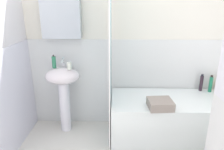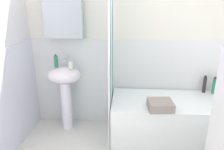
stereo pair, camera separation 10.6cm
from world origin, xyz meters
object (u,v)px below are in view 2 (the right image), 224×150
Objects in this scene: conditioner_bottle at (214,86)px; lotion_bottle at (222,86)px; towel_folded at (160,105)px; toothbrush_cup at (71,65)px; bathtub at (173,120)px; sink at (65,85)px; soap_dispenser at (56,61)px; shampoo_bottle at (205,85)px.

lotion_bottle is at bearing 16.86° from conditioner_bottle.
conditioner_bottle reaches higher than towel_folded.
bathtub is at bearing -5.02° from toothbrush_cup.
sink reaches higher than conditioner_bottle.
soap_dispenser is at bearing 171.24° from sink.
lotion_bottle reaches higher than towel_folded.
toothbrush_cup is (0.20, -0.05, -0.03)m from soap_dispenser.
soap_dispenser reaches higher than toothbrush_cup.
sink is at bearing -8.76° from soap_dispenser.
soap_dispenser is 0.74× the size of shampoo_bottle.
soap_dispenser reaches higher than shampoo_bottle.
sink is 2.03m from lotion_bottle.
bathtub is 0.79m from lotion_bottle.
shampoo_bottle is (0.43, 0.27, 0.38)m from bathtub.
toothbrush_cup is 0.38× the size of shampoo_bottle.
towel_folded is at bearing -147.45° from conditioner_bottle.
toothbrush_cup reaches higher than conditioner_bottle.
sink reaches higher than lotion_bottle.
toothbrush_cup is at bearing -175.15° from lotion_bottle.
sink is at bearing -176.45° from lotion_bottle.
soap_dispenser is 1.94× the size of toothbrush_cup.
sink is 3.85× the size of conditioner_bottle.
bathtub is 0.63m from shampoo_bottle.
shampoo_bottle is at bearing 3.96° from sink.
toothbrush_cup is 1.95m from lotion_bottle.
conditioner_bottle is 0.88m from towel_folded.
towel_folded is (1.06, -0.35, -0.33)m from toothbrush_cup.
bathtub is 0.44m from towel_folded.
lotion_bottle is 0.23m from shampoo_bottle.
bathtub is (1.27, -0.11, -0.65)m from toothbrush_cup.
lotion_bottle is at bearing 30.65° from towel_folded.
sink is at bearing -177.29° from conditioner_bottle.
toothbrush_cup is 0.38× the size of conditioner_bottle.
sink is 5.16× the size of soap_dispenser.
sink is 1.91m from conditioner_bottle.
soap_dispenser is 1.38m from towel_folded.
toothbrush_cup reaches higher than towel_folded.
towel_folded reaches higher than bathtub.
lotion_bottle is (0.65, 0.28, 0.36)m from bathtub.
soap_dispenser is 1.63m from bathtub.
shampoo_bottle reaches higher than bathtub.
lotion_bottle is at bearing 2.98° from soap_dispenser.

